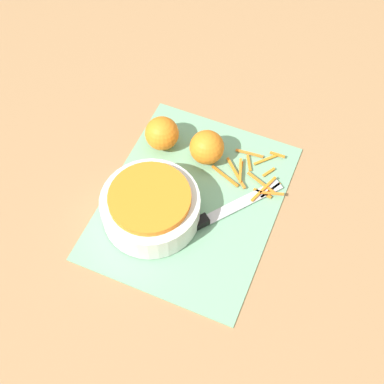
% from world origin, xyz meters
% --- Properties ---
extents(ground_plane, '(4.00, 4.00, 0.00)m').
position_xyz_m(ground_plane, '(0.00, 0.00, 0.00)').
color(ground_plane, '#9E754C').
extents(cutting_board, '(0.41, 0.33, 0.01)m').
position_xyz_m(cutting_board, '(0.00, 0.00, 0.00)').
color(cutting_board, '#75AD84').
rests_on(cutting_board, ground_plane).
extents(bowl_speckled, '(0.19, 0.19, 0.07)m').
position_xyz_m(bowl_speckled, '(-0.06, 0.06, 0.04)').
color(bowl_speckled, silver).
rests_on(bowl_speckled, cutting_board).
extents(knife, '(0.21, 0.17, 0.02)m').
position_xyz_m(knife, '(-0.04, -0.04, 0.01)').
color(knife, black).
rests_on(knife, cutting_board).
extents(orange_left, '(0.07, 0.07, 0.07)m').
position_xyz_m(orange_left, '(0.10, 0.11, 0.04)').
color(orange_left, orange).
rests_on(orange_left, cutting_board).
extents(orange_right, '(0.07, 0.07, 0.07)m').
position_xyz_m(orange_right, '(0.11, 0.01, 0.04)').
color(orange_right, orange).
rests_on(orange_right, cutting_board).
extents(peel_pile, '(0.13, 0.16, 0.01)m').
position_xyz_m(peel_pile, '(0.10, -0.09, 0.01)').
color(peel_pile, orange).
rests_on(peel_pile, cutting_board).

